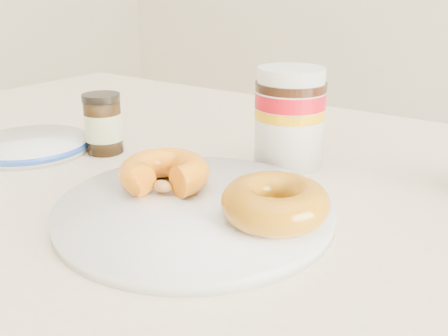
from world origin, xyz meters
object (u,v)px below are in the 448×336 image
Objects in this scene: donut_whole at (275,203)px; blue_rim_saucer at (31,145)px; donut_bitten at (164,173)px; dark_jar at (103,124)px; dining_table at (220,263)px; plate at (195,209)px; nutella_jar at (290,113)px.

donut_whole reaches higher than blue_rim_saucer.
donut_bitten is 0.96× the size of donut_whole.
dark_jar is at bearing 33.10° from blue_rim_saucer.
dining_table is 0.31m from blue_rim_saucer.
dark_jar is at bearing 159.58° from plate.
donut_whole is (0.09, -0.04, 0.11)m from dining_table.
plate is 2.88× the size of donut_bitten.
donut_bitten reaches higher than dining_table.
dark_jar is (-0.21, 0.03, 0.12)m from dining_table.
donut_bitten is 0.61× the size of blue_rim_saucer.
dining_table is 14.74× the size of donut_bitten.
nutella_jar reaches higher than plate.
blue_rim_saucer is at bearing -165.31° from donut_bitten.
dining_table is at bearing -94.57° from nutella_jar.
donut_bitten is at bearing -136.03° from dining_table.
donut_bitten is at bearing 166.22° from plate.
dark_jar is (-0.17, 0.07, 0.01)m from donut_bitten.
dining_table is 5.11× the size of plate.
donut_whole reaches higher than donut_bitten.
donut_bitten is 0.78× the size of nutella_jar.
blue_rim_saucer is at bearing 178.11° from donut_whole.
donut_bitten reaches higher than blue_rim_saucer.
donut_whole is at bearing -23.32° from dining_table.
dark_jar is at bearing 167.25° from donut_whole.
donut_whole reaches higher than plate.
dining_table is 0.25m from dark_jar.
nutella_jar is at bearing 24.59° from dark_jar.
dining_table is 0.20m from nutella_jar.
dark_jar reaches higher than plate.
nutella_jar is (0.05, 0.17, 0.04)m from donut_bitten.
donut_bitten is 0.18m from nutella_jar.
donut_whole is 1.23× the size of dark_jar.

